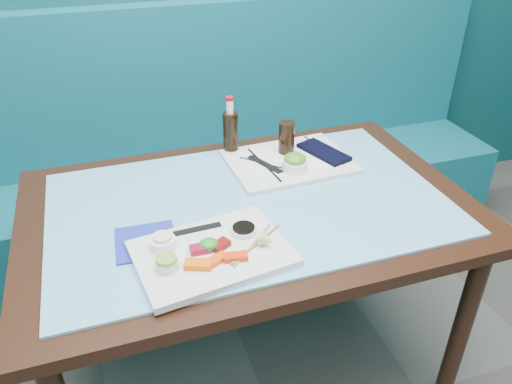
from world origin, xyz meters
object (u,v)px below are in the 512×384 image
object	(u,v)px
cola_glass	(287,138)
blue_napkin	(146,242)
booth_bench	(197,179)
serving_tray	(289,162)
cola_bottle_body	(231,133)
sashimi_plate	(212,253)
seaweed_bowl	(295,165)
dining_table	(249,225)

from	to	relation	value
cola_glass	blue_napkin	size ratio (longest dim) A/B	0.72
booth_bench	serving_tray	bearing A→B (deg)	-71.66
blue_napkin	booth_bench	bearing A→B (deg)	70.37
serving_tray	cola_bottle_body	xyz separation A→B (m)	(-0.17, 0.15, 0.07)
serving_tray	cola_glass	world-z (taller)	cola_glass
sashimi_plate	cola_glass	distance (m)	0.63
seaweed_bowl	blue_napkin	size ratio (longest dim) A/B	0.54
dining_table	serving_tray	world-z (taller)	serving_tray
serving_tray	seaweed_bowl	world-z (taller)	seaweed_bowl
sashimi_plate	seaweed_bowl	xyz separation A→B (m)	(0.38, 0.35, 0.02)
serving_tray	cola_bottle_body	distance (m)	0.24
dining_table	booth_bench	bearing A→B (deg)	90.00
booth_bench	dining_table	distance (m)	0.89
booth_bench	serving_tray	world-z (taller)	booth_bench
cola_bottle_body	cola_glass	bearing A→B (deg)	-26.77
seaweed_bowl	blue_napkin	bearing A→B (deg)	-157.15
booth_bench	sashimi_plate	size ratio (longest dim) A/B	7.47
dining_table	cola_bottle_body	world-z (taller)	cola_bottle_body
cola_glass	cola_bottle_body	bearing A→B (deg)	153.23
booth_bench	cola_glass	xyz separation A→B (m)	(0.22, -0.59, 0.46)
booth_bench	dining_table	bearing A→B (deg)	-90.00
dining_table	seaweed_bowl	distance (m)	0.27
dining_table	cola_bottle_body	bearing A→B (deg)	83.22
booth_bench	sashimi_plate	world-z (taller)	booth_bench
dining_table	serving_tray	distance (m)	0.31
dining_table	cola_glass	size ratio (longest dim) A/B	11.75
dining_table	seaweed_bowl	size ratio (longest dim) A/B	15.74
dining_table	cola_bottle_body	xyz separation A→B (m)	(0.04, 0.34, 0.17)
seaweed_bowl	sashimi_plate	bearing A→B (deg)	-137.69
sashimi_plate	dining_table	bearing A→B (deg)	44.27
sashimi_plate	cola_bottle_body	xyz separation A→B (m)	(0.22, 0.57, 0.07)
cola_bottle_body	sashimi_plate	bearing A→B (deg)	-110.97
booth_bench	blue_napkin	xyz separation A→B (m)	(-0.34, -0.95, 0.39)
seaweed_bowl	blue_napkin	xyz separation A→B (m)	(-0.54, -0.23, -0.03)
cola_bottle_body	blue_napkin	bearing A→B (deg)	-130.05
seaweed_bowl	cola_bottle_body	distance (m)	0.28
serving_tray	cola_bottle_body	size ratio (longest dim) A/B	2.69
seaweed_bowl	cola_glass	world-z (taller)	cola_glass
sashimi_plate	serving_tray	xyz separation A→B (m)	(0.39, 0.42, -0.00)
dining_table	seaweed_bowl	world-z (taller)	seaweed_bowl
serving_tray	cola_glass	distance (m)	0.09
sashimi_plate	cola_bottle_body	world-z (taller)	cola_bottle_body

